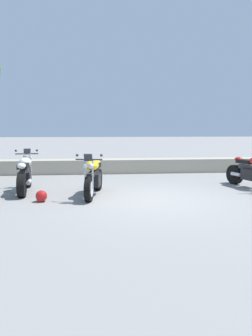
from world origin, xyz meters
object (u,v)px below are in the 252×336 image
Objects in this scene: rider_helmet at (41,196)px; motorcycle_red_far_right at (252,172)px; motorcycle_yellow_centre at (93,178)px; motorcycle_white_near_left at (25,175)px.

motorcycle_red_far_right is at bearing 10.96° from rider_helmet.
motorcycle_yellow_centre and motorcycle_red_far_right have the same top height.
motorcycle_white_near_left is 1.00× the size of motorcycle_yellow_centre.
motorcycle_yellow_centre is 4.77m from motorcycle_red_far_right.
motorcycle_red_far_right is (4.73, 0.57, 0.00)m from motorcycle_yellow_centre.
motorcycle_yellow_centre is 1.44m from rider_helmet.
motorcycle_white_near_left reaches higher than rider_helmet.
motorcycle_yellow_centre reaches higher than rider_helmet.
rider_helmet is (-1.27, -0.59, -0.35)m from motorcycle_yellow_centre.
motorcycle_yellow_centre is at bearing 25.11° from rider_helmet.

